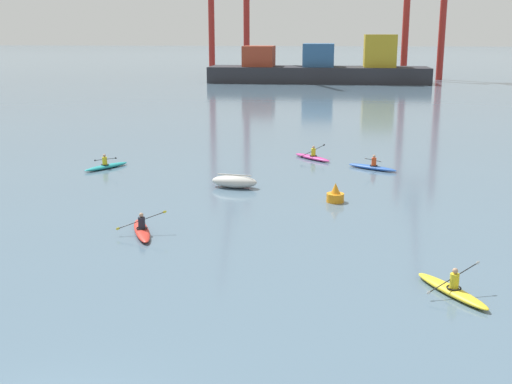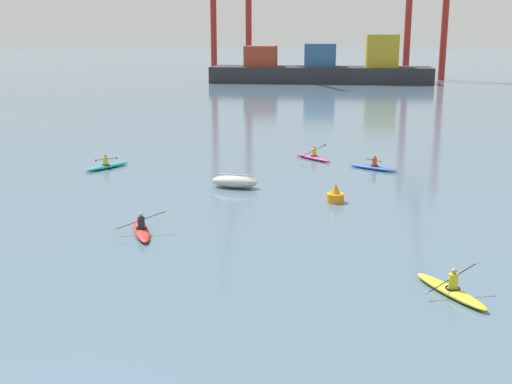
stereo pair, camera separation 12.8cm
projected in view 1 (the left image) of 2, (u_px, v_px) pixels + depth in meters
The scene contains 8 objects.
container_barge at pixel (321, 68), 110.20m from camera, with size 37.38×8.40×8.09m.
capsized_dinghy at pixel (234, 181), 35.91m from camera, with size 2.73×1.46×0.76m.
channel_buoy at pixel (335, 195), 32.87m from camera, with size 0.90×0.90×1.00m.
kayak_teal at pixel (106, 166), 40.97m from camera, with size 2.27×3.22×0.95m.
kayak_blue at pixel (372, 167), 40.70m from camera, with size 3.20×2.32×0.95m.
kayak_red at pixel (142, 230), 27.75m from camera, with size 2.07×3.37×0.98m.
kayak_magenta at pixel (312, 157), 43.95m from camera, with size 2.79×2.87×0.97m.
kayak_yellow at pixel (452, 289), 21.30m from camera, with size 2.25×3.23×1.06m.
Camera 1 is at (5.98, -11.36, 8.46)m, focal length 45.12 mm.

